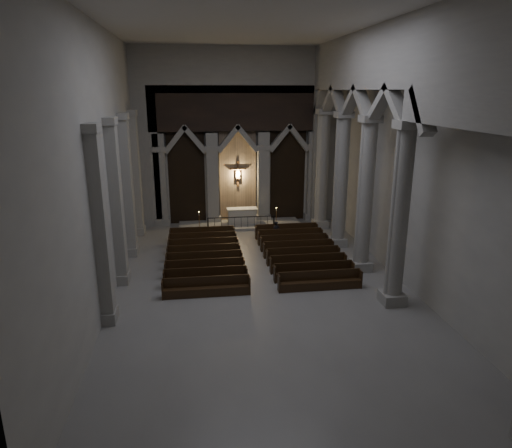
% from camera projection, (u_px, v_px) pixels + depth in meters
% --- Properties ---
extents(room, '(24.00, 24.10, 12.00)m').
position_uv_depth(room, '(263.00, 128.00, 19.98)').
color(room, gray).
rests_on(room, ground).
extents(sanctuary_wall, '(14.00, 0.77, 12.00)m').
position_uv_depth(sanctuary_wall, '(238.00, 129.00, 31.23)').
color(sanctuary_wall, '#9F9C94').
rests_on(sanctuary_wall, ground).
extents(right_arcade, '(1.00, 24.00, 12.00)m').
position_uv_depth(right_arcade, '(372.00, 119.00, 21.90)').
color(right_arcade, '#9F9C94').
rests_on(right_arcade, ground).
extents(left_pilasters, '(0.60, 13.00, 8.03)m').
position_uv_depth(left_pilasters, '(123.00, 197.00, 23.47)').
color(left_pilasters, '#9F9C94').
rests_on(left_pilasters, ground).
extents(sanctuary_step, '(8.50, 2.60, 0.15)m').
position_uv_depth(sanctuary_step, '(240.00, 224.00, 32.18)').
color(sanctuary_step, '#9F9C94').
rests_on(sanctuary_step, ground).
extents(altar, '(2.12, 0.85, 1.07)m').
position_uv_depth(altar, '(242.00, 216.00, 32.14)').
color(altar, beige).
rests_on(altar, sanctuary_step).
extents(altar_rail, '(4.63, 0.09, 0.91)m').
position_uv_depth(altar_rail, '(241.00, 221.00, 31.19)').
color(altar_rail, black).
rests_on(altar_rail, ground).
extents(candle_stand_left, '(0.26, 0.26, 1.52)m').
position_uv_depth(candle_stand_left, '(199.00, 227.00, 30.30)').
color(candle_stand_left, olive).
rests_on(candle_stand_left, ground).
extents(candle_stand_right, '(0.25, 0.25, 1.48)m').
position_uv_depth(candle_stand_right, '(276.00, 222.00, 31.51)').
color(candle_stand_right, olive).
rests_on(candle_stand_right, ground).
extents(pews, '(9.46, 8.50, 0.91)m').
position_uv_depth(pews, '(253.00, 257.00, 25.29)').
color(pews, black).
rests_on(pews, ground).
extents(worshipper, '(0.46, 0.30, 1.24)m').
position_uv_depth(worshipper, '(276.00, 231.00, 28.80)').
color(worshipper, black).
rests_on(worshipper, ground).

